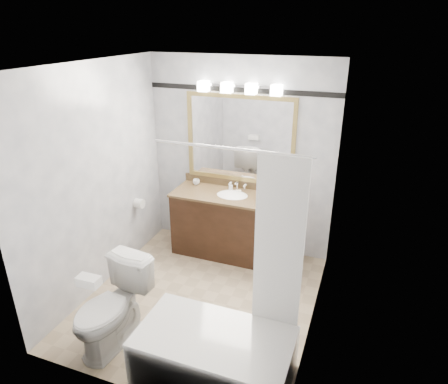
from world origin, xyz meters
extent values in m
cube|color=tan|center=(0.00, 0.00, -0.01)|extent=(2.40, 2.60, 0.01)
cube|color=white|center=(0.00, 0.00, 2.50)|extent=(2.40, 2.60, 0.01)
cube|color=silver|center=(0.00, 1.30, 1.25)|extent=(2.40, 0.01, 2.50)
cube|color=silver|center=(0.00, -1.30, 1.25)|extent=(2.40, 0.01, 2.50)
cube|color=silver|center=(-1.20, 0.00, 1.25)|extent=(0.01, 2.60, 2.50)
cube|color=silver|center=(1.20, 0.00, 1.25)|extent=(0.01, 2.60, 2.50)
cube|color=black|center=(0.00, 1.01, 0.41)|extent=(1.50, 0.55, 0.82)
cube|color=olive|center=(0.00, 1.01, 0.83)|extent=(1.53, 0.58, 0.03)
cube|color=olive|center=(0.00, 1.29, 0.90)|extent=(1.53, 0.03, 0.10)
ellipsoid|color=white|center=(0.00, 1.01, 0.82)|extent=(0.44, 0.34, 0.14)
cube|color=#A38B49|center=(0.00, 1.28, 2.02)|extent=(1.40, 0.04, 0.05)
cube|color=#A38B49|center=(0.00, 1.28, 0.97)|extent=(1.40, 0.04, 0.05)
cube|color=#A38B49|center=(-0.68, 1.28, 1.50)|extent=(0.05, 0.04, 1.00)
cube|color=#A38B49|center=(0.68, 1.28, 1.50)|extent=(0.05, 0.04, 1.00)
cube|color=white|center=(0.00, 1.29, 1.50)|extent=(1.30, 0.01, 1.00)
cube|color=silver|center=(0.00, 1.27, 2.15)|extent=(0.90, 0.05, 0.03)
cube|color=white|center=(-0.45, 1.22, 2.13)|extent=(0.12, 0.12, 0.12)
cube|color=white|center=(-0.15, 1.22, 2.13)|extent=(0.12, 0.12, 0.12)
cube|color=white|center=(0.15, 1.22, 2.13)|extent=(0.12, 0.12, 0.12)
cube|color=white|center=(0.45, 1.22, 2.13)|extent=(0.12, 0.12, 0.12)
cube|color=black|center=(0.00, 1.29, 2.10)|extent=(2.40, 0.01, 0.06)
cube|color=white|center=(0.53, -0.92, 0.23)|extent=(1.30, 0.72, 0.45)
cylinder|color=silver|center=(0.53, -0.54, 1.95)|extent=(1.30, 0.02, 0.02)
cube|color=white|center=(0.95, -0.55, 1.18)|extent=(0.40, 0.04, 1.55)
cylinder|color=white|center=(-1.14, 0.66, 0.70)|extent=(0.11, 0.12, 0.12)
imported|color=white|center=(-0.51, -0.89, 0.41)|extent=(0.55, 0.86, 0.82)
cube|color=white|center=(-0.51, -1.12, 0.86)|extent=(0.20, 0.11, 0.08)
cylinder|color=black|center=(0.43, 0.97, 0.86)|extent=(0.17, 0.17, 0.02)
cylinder|color=black|center=(0.43, 1.02, 0.98)|extent=(0.14, 0.14, 0.24)
sphere|color=black|center=(0.43, 1.02, 1.10)|extent=(0.15, 0.15, 0.15)
cube|color=black|center=(0.44, 0.95, 1.06)|extent=(0.10, 0.10, 0.05)
cylinder|color=silver|center=(0.44, 0.95, 0.89)|extent=(0.06, 0.06, 0.06)
imported|color=white|center=(-0.56, 1.18, 0.89)|extent=(0.11, 0.11, 0.07)
imported|color=white|center=(-0.07, 1.16, 0.90)|extent=(0.05, 0.05, 0.10)
cube|color=beige|center=(0.04, 1.13, 0.86)|extent=(0.08, 0.06, 0.02)
camera|label=1|loc=(1.51, -3.30, 2.84)|focal=32.00mm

